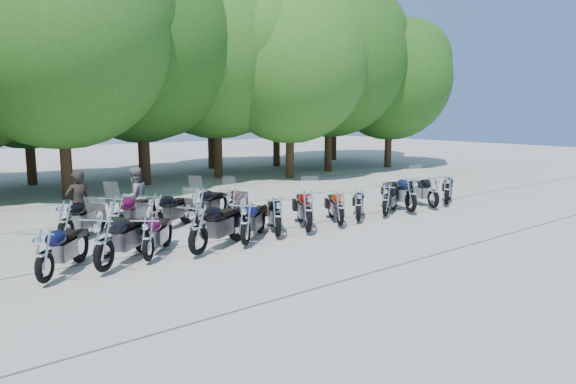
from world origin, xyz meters
TOP-DOWN VIEW (x-y plane):
  - ground at (0.00, 0.00)m, footprint 90.00×90.00m
  - tree_3 at (-3.57, 11.24)m, footprint 8.70×8.70m
  - tree_4 at (0.54, 13.09)m, footprint 9.13×9.13m
  - tree_5 at (4.61, 13.20)m, footprint 9.04×9.04m
  - tree_6 at (7.55, 10.82)m, footprint 8.00×8.00m
  - tree_7 at (11.20, 11.78)m, footprint 8.79×8.79m
  - tree_8 at (15.83, 11.20)m, footprint 7.53×7.53m
  - tree_11 at (-3.76, 16.43)m, footprint 7.56×7.56m
  - tree_12 at (1.80, 16.47)m, footprint 7.88×7.88m
  - tree_13 at (6.69, 17.47)m, footprint 8.31×8.31m
  - tree_14 at (10.68, 16.09)m, footprint 8.02×8.02m
  - tree_15 at (16.61, 17.02)m, footprint 9.67×9.67m
  - motorcycle_0 at (-7.00, 0.49)m, footprint 2.00×2.21m
  - motorcycle_1 at (-5.84, 0.45)m, footprint 2.44×2.28m
  - motorcycle_2 at (-4.76, 0.65)m, footprint 1.89×2.07m
  - motorcycle_3 at (-3.63, 0.36)m, footprint 2.64×1.87m
  - motorcycle_4 at (-2.25, 0.41)m, footprint 2.23×2.11m
  - motorcycle_5 at (-1.06, 0.63)m, footprint 1.80×2.34m
  - motorcycle_6 at (-0.06, 0.51)m, footprint 2.04×2.54m
  - motorcycle_7 at (1.23, 0.54)m, footprint 1.81×2.22m
  - motorcycle_8 at (2.14, 0.66)m, footprint 1.98×1.89m
  - motorcycle_9 at (3.42, 0.66)m, footprint 2.22×1.69m
  - motorcycle_10 at (4.55, 0.54)m, footprint 1.80×2.64m
  - motorcycle_11 at (5.84, 0.56)m, footprint 1.64×2.47m
  - motorcycle_12 at (6.76, 0.63)m, footprint 2.35×1.82m
  - motorcycle_13 at (-5.81, 3.36)m, footprint 2.22×2.22m
  - motorcycle_14 at (-4.49, 3.29)m, footprint 2.35×2.09m
  - motorcycle_15 at (-3.44, 3.17)m, footprint 2.35×1.84m
  - motorcycle_16 at (-1.97, 3.34)m, footprint 2.32×1.97m
  - motorcycle_17 at (-0.99, 3.09)m, footprint 2.13×2.03m
  - rider_0 at (-5.21, 4.23)m, footprint 0.73×0.52m
  - rider_1 at (-3.44, 4.61)m, footprint 1.02×0.88m

SIDE VIEW (x-z plane):
  - ground at x=0.00m, z-range 0.00..0.00m
  - motorcycle_8 at x=2.14m, z-range 0.00..1.19m
  - motorcycle_2 at x=-4.76m, z-range 0.00..1.22m
  - motorcycle_9 at x=3.42m, z-range 0.00..1.24m
  - motorcycle_7 at x=1.23m, z-range 0.00..1.26m
  - motorcycle_17 at x=-0.99m, z-range 0.00..1.28m
  - motorcycle_0 at x=-7.00m, z-range 0.00..1.30m
  - motorcycle_5 at x=-1.06m, z-range 0.00..1.31m
  - motorcycle_12 at x=6.76m, z-range 0.00..1.31m
  - motorcycle_15 at x=-3.44m, z-range 0.00..1.32m
  - motorcycle_4 at x=-2.25m, z-range 0.00..1.33m
  - motorcycle_16 at x=-1.97m, z-range 0.00..1.33m
  - motorcycle_11 at x=5.84m, z-range 0.00..1.35m
  - motorcycle_13 at x=-5.81m, z-range 0.00..1.36m
  - motorcycle_14 at x=-4.49m, z-range 0.00..1.37m
  - motorcycle_6 at x=-0.06m, z-range 0.00..1.43m
  - motorcycle_10 at x=4.55m, z-range 0.00..1.44m
  - motorcycle_3 at x=-3.63m, z-range 0.00..1.45m
  - motorcycle_1 at x=-5.84m, z-range 0.00..1.45m
  - rider_1 at x=-3.44m, z-range 0.00..1.81m
  - rider_0 at x=-5.21m, z-range 0.00..1.87m
  - tree_8 at x=15.83m, z-range 0.85..10.10m
  - tree_11 at x=-3.76m, z-range 0.85..10.14m
  - tree_12 at x=1.80m, z-range 0.89..10.56m
  - tree_6 at x=7.55m, z-range 0.90..10.72m
  - tree_14 at x=10.68m, z-range 0.91..10.75m
  - tree_13 at x=6.69m, z-range 0.94..11.14m
  - tree_3 at x=-3.57m, z-range 0.98..11.66m
  - tree_7 at x=11.20m, z-range 0.99..11.79m
  - tree_5 at x=4.61m, z-range 1.02..12.12m
  - tree_4 at x=0.54m, z-range 1.03..12.24m
  - tree_15 at x=16.61m, z-range 1.09..12.96m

